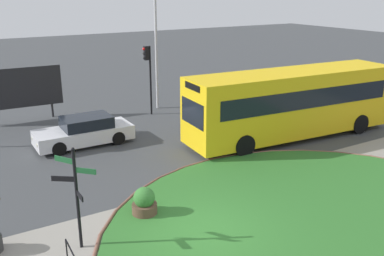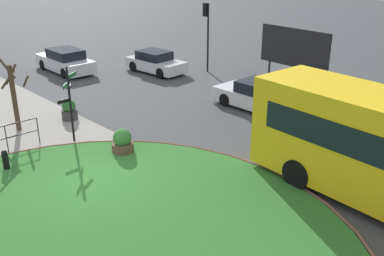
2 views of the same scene
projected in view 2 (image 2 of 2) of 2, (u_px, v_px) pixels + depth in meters
name	position (u px, v px, depth m)	size (l,w,h in m)	color
ground	(94.00, 180.00, 14.98)	(120.00, 120.00, 0.00)	#3D3F42
sidewalk_paving	(51.00, 197.00, 13.98)	(32.00, 8.89, 0.02)	gray
signpost_directional	(70.00, 99.00, 17.35)	(1.02, 1.12, 3.07)	black
bollard_foreground	(6.00, 160.00, 15.44)	(0.22, 0.22, 0.80)	black
car_near_lane	(259.00, 96.00, 21.29)	(4.53, 1.87, 1.36)	silver
car_far_lane	(65.00, 61.00, 27.72)	(4.60, 1.90, 1.45)	silver
car_trailing	(156.00, 62.00, 27.62)	(4.04, 1.96, 1.33)	silver
traffic_light_far	(206.00, 22.00, 26.93)	(0.49, 0.28, 4.18)	black
billboard_left	(294.00, 48.00, 25.69)	(4.79, 0.36, 3.00)	black
planter_near_signpost	(123.00, 143.00, 16.75)	(0.82, 0.82, 1.00)	brown
planter_kerbside	(69.00, 110.00, 20.09)	(0.71, 0.71, 0.95)	#383838
street_tree_bare	(14.00, 93.00, 18.47)	(1.15, 1.16, 3.28)	#423323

